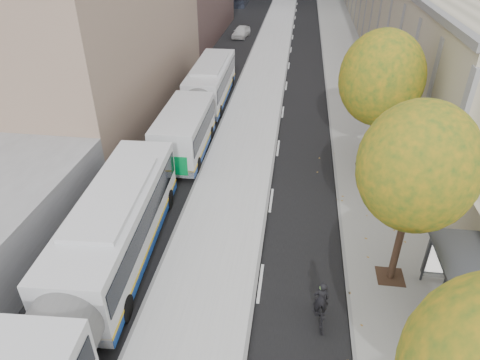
% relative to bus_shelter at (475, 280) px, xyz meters
% --- Properties ---
extents(bus_platform, '(4.25, 150.00, 0.15)m').
position_rel_bus_shelter_xyz_m(bus_platform, '(-9.56, 24.04, -2.11)').
color(bus_platform, '#B3B3B3').
rests_on(bus_platform, ground).
extents(sidewalk, '(4.75, 150.00, 0.08)m').
position_rel_bus_shelter_xyz_m(sidewalk, '(-1.56, 24.04, -2.15)').
color(sidewalk, gray).
rests_on(sidewalk, ground).
extents(bus_shelter, '(1.90, 4.40, 2.53)m').
position_rel_bus_shelter_xyz_m(bus_shelter, '(0.00, 0.00, 0.00)').
color(bus_shelter, '#383A3F').
rests_on(bus_shelter, sidewalk).
extents(tree_c, '(4.20, 4.20, 7.28)m').
position_rel_bus_shelter_xyz_m(tree_c, '(-2.09, 2.04, 3.06)').
color(tree_c, '#2E2313').
rests_on(tree_c, sidewalk).
extents(tree_d, '(4.40, 4.40, 7.60)m').
position_rel_bus_shelter_xyz_m(tree_d, '(-2.09, 11.04, 3.28)').
color(tree_d, '#2E2313').
rests_on(tree_d, sidewalk).
extents(bus_near, '(3.66, 18.30, 3.03)m').
position_rel_bus_shelter_xyz_m(bus_near, '(-13.23, -2.06, -0.53)').
color(bus_near, silver).
rests_on(bus_near, ground).
extents(bus_far, '(2.87, 17.45, 2.90)m').
position_rel_bus_shelter_xyz_m(bus_far, '(-13.08, 16.73, -0.60)').
color(bus_far, silver).
rests_on(bus_far, ground).
extents(cyclist, '(0.69, 1.58, 1.96)m').
position_rel_bus_shelter_xyz_m(cyclist, '(-5.06, -0.62, -1.46)').
color(cyclist, black).
rests_on(cyclist, ground).
extents(distant_car, '(2.15, 4.16, 1.35)m').
position_rel_bus_shelter_xyz_m(distant_car, '(-13.64, 42.13, -1.51)').
color(distant_car, silver).
rests_on(distant_car, ground).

